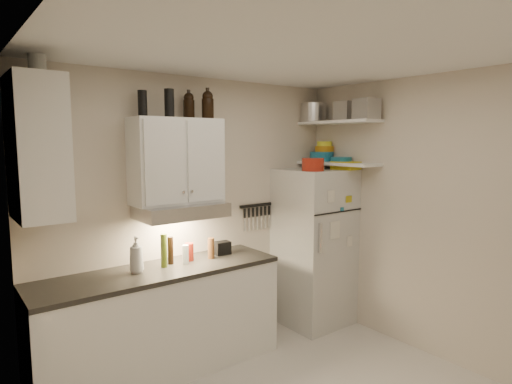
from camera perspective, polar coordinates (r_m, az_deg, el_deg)
ceiling at (r=2.99m, az=7.05°, el=18.56°), size 3.20×3.00×0.02m
back_wall at (r=4.20m, az=-7.80°, el=-2.85°), size 3.20×0.02×2.60m
left_wall at (r=2.25m, az=-25.05°, el=-11.95°), size 0.02×3.00×2.60m
right_wall at (r=4.26m, az=22.46°, el=-3.16°), size 0.02×3.00×2.60m
base_cabinet at (r=3.94m, az=-12.53°, el=-16.70°), size 2.10×0.60×0.88m
countertop at (r=3.78m, az=-12.71°, el=-10.28°), size 2.10×0.62×0.04m
upper_cabinet at (r=3.85m, az=-10.52°, el=4.09°), size 0.80×0.33×0.75m
side_cabinet at (r=3.35m, az=-27.12°, el=5.22°), size 0.33×0.55×1.00m
range_hood at (r=3.84m, az=-9.94°, el=-2.44°), size 0.76×0.46×0.12m
fridge at (r=4.77m, az=7.74°, el=-7.22°), size 0.70×0.68×1.70m
shelf_hi at (r=4.68m, az=10.94°, el=9.13°), size 0.30×0.95×0.03m
shelf_lo at (r=4.69m, az=10.82°, el=3.75°), size 0.30×0.95×0.03m
knife_strip at (r=4.56m, az=0.03°, el=-1.78°), size 0.42×0.02×0.03m
dutch_oven at (r=4.36m, az=7.59°, el=3.65°), size 0.22×0.22×0.13m
book_stack at (r=4.62m, az=11.89°, el=3.47°), size 0.24×0.28×0.09m
spice_jar at (r=4.54m, az=8.74°, el=3.53°), size 0.06×0.06×0.09m
stock_pot at (r=4.93m, az=7.66°, el=10.44°), size 0.38×0.38×0.21m
tin_a at (r=4.71m, az=11.87°, el=10.50°), size 0.22×0.20×0.20m
tin_b at (r=4.45m, az=14.51°, el=10.67°), size 0.21×0.21×0.20m
bowl_teal at (r=4.89m, az=8.75°, el=4.70°), size 0.26×0.26×0.11m
bowl_orange at (r=4.91m, az=9.10°, el=5.69°), size 0.21×0.21×0.06m
bowl_yellow at (r=4.91m, az=9.11°, el=6.37°), size 0.17×0.17×0.05m
plates at (r=4.68m, az=11.28°, el=4.26°), size 0.23×0.23×0.06m
growler_a at (r=3.98m, az=-8.94°, el=11.34°), size 0.13×0.13×0.24m
growler_b at (r=3.97m, az=-6.46°, el=11.51°), size 0.14×0.14×0.26m
thermos_a at (r=3.79m, az=-11.49°, el=11.52°), size 0.11×0.11×0.24m
thermos_b at (r=3.77m, az=-14.89°, el=11.31°), size 0.10×0.10×0.22m
side_jar at (r=3.46m, az=-27.15°, el=14.89°), size 0.15×0.15×0.16m
soap_bottle at (r=3.68m, az=-15.69°, el=-7.81°), size 0.14×0.14×0.33m
pepper_mill at (r=4.00m, az=-6.02°, el=-7.46°), size 0.08×0.08×0.19m
oil_bottle at (r=3.79m, az=-12.18°, el=-7.65°), size 0.07×0.07×0.29m
vinegar_bottle at (r=3.87m, az=-11.33°, el=-7.64°), size 0.06×0.06×0.24m
clear_bottle at (r=3.87m, az=-9.38°, el=-8.19°), size 0.06×0.06×0.17m
red_jar at (r=3.96m, az=-8.90°, el=-7.89°), size 0.10×0.10×0.16m
caddy at (r=4.14m, az=-4.51°, el=-7.44°), size 0.15×0.12×0.12m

